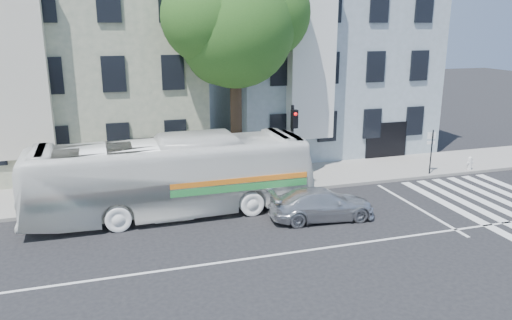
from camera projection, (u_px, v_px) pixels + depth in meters
name	position (u px, v px, depth m)	size (l,w,h in m)	color
ground	(299.00, 252.00, 17.46)	(120.00, 120.00, 0.00)	black
sidewalk_far	(239.00, 182.00, 24.81)	(80.00, 4.00, 0.15)	gray
building_left	(85.00, 64.00, 27.84)	(12.00, 10.00, 11.00)	gray
building_right	(316.00, 59.00, 31.81)	(12.00, 10.00, 11.00)	#85959E
street_tree	(235.00, 21.00, 23.45)	(7.30, 5.90, 11.10)	#2D2116
bus	(171.00, 177.00, 20.51)	(11.73, 2.74, 3.27)	white
sedan	(322.00, 204.00, 20.26)	(4.32, 1.76, 1.25)	silver
hedge	(213.00, 188.00, 22.65)	(8.50, 0.84, 0.70)	#1D591E
traffic_signal	(293.00, 137.00, 22.79)	(0.44, 0.53, 4.16)	black
fire_hydrant	(470.00, 163.00, 26.61)	(0.41, 0.24, 0.73)	silver
far_sign_pole	(431.00, 146.00, 25.67)	(0.41, 0.21, 2.33)	black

